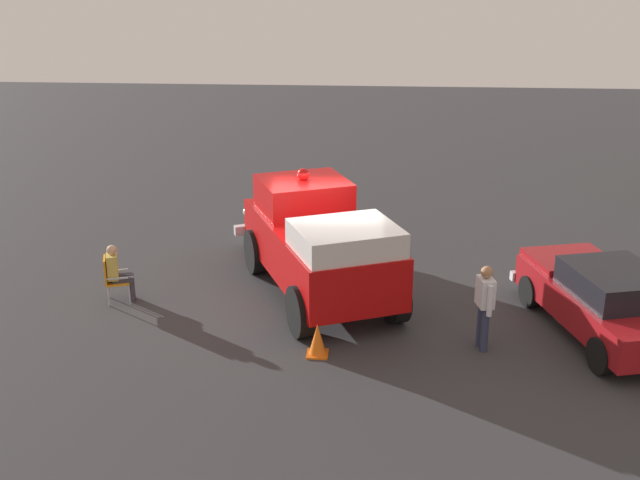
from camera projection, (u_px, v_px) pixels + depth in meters
ground_plane at (325, 294)px, 17.26m from camera, size 60.00×60.00×0.00m
vintage_fire_truck at (317, 240)px, 17.03m from camera, size 4.36×6.32×2.59m
classic_hot_rod at (603, 298)px, 15.26m from camera, size 2.91×4.69×1.46m
lawn_chair_near_truck at (112, 276)px, 16.69m from camera, size 0.62×0.62×1.02m
spectator_seated at (118, 271)px, 16.68m from camera, size 0.62×0.51×1.29m
spectator_standing at (485, 302)px, 14.55m from camera, size 0.34×0.65×1.68m
traffic_cone at (317, 340)px, 14.51m from camera, size 0.40×0.40×0.64m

